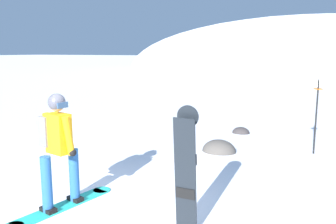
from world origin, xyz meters
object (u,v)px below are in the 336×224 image
Objects in this scene: snowboarder_main at (58,148)px; spare_snowboard at (186,170)px; rock_mid at (241,133)px; rock_small at (219,151)px; piste_marker_near at (317,110)px.

snowboarder_main is 1.98m from spare_snowboard.
rock_mid is 2.06m from rock_small.
spare_snowboard reaches higher than rock_small.
piste_marker_near is 3.54× the size of rock_mid.
spare_snowboard is 5.93m from rock_mid.
snowboarder_main is 6.13m from rock_mid.
snowboarder_main is 1.09× the size of spare_snowboard.
snowboarder_main is at bearing -102.61° from rock_mid.
spare_snowboard is at bearing -106.36° from piste_marker_near.
rock_small is (-0.68, 3.78, -0.84)m from spare_snowboard.
snowboarder_main is at bearing -125.79° from piste_marker_near.
rock_small is at bearing 71.41° from snowboarder_main.
spare_snowboard is at bearing -79.75° from rock_small.
snowboarder_main is 1.04× the size of piste_marker_near.
piste_marker_near is at bearing 19.89° from rock_small.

